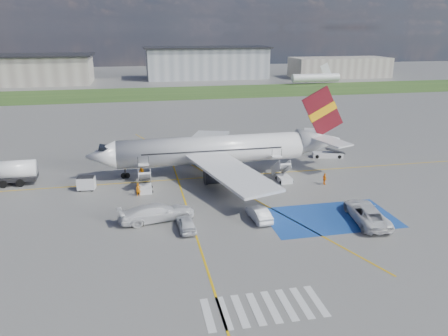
{
  "coord_description": "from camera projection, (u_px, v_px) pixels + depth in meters",
  "views": [
    {
      "loc": [
        -10.33,
        -44.42,
        19.81
      ],
      "look_at": [
        0.02,
        5.09,
        3.5
      ],
      "focal_mm": 35.0,
      "sensor_mm": 36.0,
      "label": 1
    }
  ],
  "objects": [
    {
      "name": "ground",
      "position": [
        233.0,
        211.0,
        49.47
      ],
      "size": [
        400.0,
        400.0,
        0.0
      ],
      "primitive_type": "plane",
      "color": "#60605E",
      "rests_on": "ground"
    },
    {
      "name": "grass_strip",
      "position": [
        166.0,
        93.0,
        137.97
      ],
      "size": [
        400.0,
        30.0,
        0.01
      ],
      "primitive_type": "cube",
      "color": "#2D4C1E",
      "rests_on": "ground"
    },
    {
      "name": "taxiway_line_main",
      "position": [
        214.0,
        177.0,
        60.65
      ],
      "size": [
        120.0,
        0.2,
        0.01
      ],
      "primitive_type": "cube",
      "color": "gold",
      "rests_on": "ground"
    },
    {
      "name": "taxiway_line_cross",
      "position": [
        204.0,
        259.0,
        39.18
      ],
      "size": [
        0.2,
        60.0,
        0.01
      ],
      "primitive_type": "cube",
      "color": "gold",
      "rests_on": "ground"
    },
    {
      "name": "taxiway_line_diag",
      "position": [
        214.0,
        177.0,
        60.65
      ],
      "size": [
        20.71,
        56.45,
        0.01
      ],
      "primitive_type": "cube",
      "rotation": [
        0.0,
        0.0,
        0.35
      ],
      "color": "gold",
      "rests_on": "ground"
    },
    {
      "name": "staging_box",
      "position": [
        330.0,
        218.0,
        47.69
      ],
      "size": [
        14.0,
        8.0,
        0.01
      ],
      "primitive_type": "cube",
      "color": "#184294",
      "rests_on": "ground"
    },
    {
      "name": "crosswalk",
      "position": [
        264.0,
        308.0,
        32.35
      ],
      "size": [
        9.0,
        4.0,
        0.01
      ],
      "color": "silver",
      "rests_on": "ground"
    },
    {
      "name": "terminal_west",
      "position": [
        6.0,
        70.0,
        158.33
      ],
      "size": [
        60.0,
        22.0,
        10.0
      ],
      "primitive_type": "cube",
      "color": "gray",
      "rests_on": "ground"
    },
    {
      "name": "terminal_centre",
      "position": [
        207.0,
        63.0,
        177.29
      ],
      "size": [
        48.0,
        18.0,
        12.0
      ],
      "primitive_type": "cube",
      "color": "gray",
      "rests_on": "ground"
    },
    {
      "name": "terminal_east",
      "position": [
        339.0,
        67.0,
        182.1
      ],
      "size": [
        40.0,
        16.0,
        8.0
      ],
      "primitive_type": "cube",
      "color": "gray",
      "rests_on": "ground"
    },
    {
      "name": "airliner",
      "position": [
        221.0,
        149.0,
        61.76
      ],
      "size": [
        36.81,
        32.95,
        11.92
      ],
      "color": "silver",
      "rests_on": "ground"
    },
    {
      "name": "airstairs_fwd",
      "position": [
        145.0,
        186.0,
        55.54
      ],
      "size": [
        1.9,
        5.2,
        3.6
      ],
      "color": "silver",
      "rests_on": "ground"
    },
    {
      "name": "airstairs_aft",
      "position": [
        283.0,
        176.0,
        59.14
      ],
      "size": [
        1.9,
        5.2,
        3.6
      ],
      "color": "silver",
      "rests_on": "ground"
    },
    {
      "name": "gpu_cart",
      "position": [
        86.0,
        184.0,
        55.58
      ],
      "size": [
        2.33,
        1.65,
        1.81
      ],
      "rotation": [
        0.0,
        0.0,
        -0.12
      ],
      "color": "silver",
      "rests_on": "ground"
    },
    {
      "name": "belt_loader",
      "position": [
        328.0,
        155.0,
        69.82
      ],
      "size": [
        5.25,
        2.82,
        1.52
      ],
      "rotation": [
        0.0,
        0.0,
        -0.24
      ],
      "color": "silver",
      "rests_on": "ground"
    },
    {
      "name": "car_silver_a",
      "position": [
        186.0,
        223.0,
        44.62
      ],
      "size": [
        1.87,
        4.27,
        1.43
      ],
      "primitive_type": "imported",
      "rotation": [
        0.0,
        0.0,
        3.18
      ],
      "color": "silver",
      "rests_on": "ground"
    },
    {
      "name": "car_silver_b",
      "position": [
        259.0,
        214.0,
        46.87
      ],
      "size": [
        1.98,
        4.6,
        1.47
      ],
      "primitive_type": "imported",
      "rotation": [
        0.0,
        0.0,
        3.24
      ],
      "color": "silver",
      "rests_on": "ground"
    },
    {
      "name": "van_white_a",
      "position": [
        367.0,
        210.0,
        46.59
      ],
      "size": [
        3.87,
        6.73,
        2.38
      ],
      "primitive_type": "imported",
      "rotation": [
        0.0,
        0.0,
        2.99
      ],
      "color": "silver",
      "rests_on": "ground"
    },
    {
      "name": "van_white_b",
      "position": [
        157.0,
        210.0,
        46.72
      ],
      "size": [
        6.47,
        3.58,
        2.39
      ],
      "primitive_type": "imported",
      "rotation": [
        0.0,
        0.0,
        1.76
      ],
      "color": "silver",
      "rests_on": "ground"
    },
    {
      "name": "crew_fwd",
      "position": [
        138.0,
        190.0,
        53.59
      ],
      "size": [
        0.67,
        0.51,
        1.64
      ],
      "primitive_type": "imported",
      "rotation": [
        0.0,
        0.0,
        0.21
      ],
      "color": "orange",
      "rests_on": "ground"
    },
    {
      "name": "crew_nose",
      "position": [
        142.0,
        172.0,
        59.99
      ],
      "size": [
        1.03,
        1.07,
        1.73
      ],
      "primitive_type": "imported",
      "rotation": [
        0.0,
        0.0,
        -0.91
      ],
      "color": "orange",
      "rests_on": "ground"
    },
    {
      "name": "crew_aft",
      "position": [
        325.0,
        179.0,
        57.56
      ],
      "size": [
        0.45,
        0.94,
        1.55
      ],
      "primitive_type": "imported",
      "rotation": [
        0.0,
        0.0,
        1.65
      ],
      "color": "orange",
      "rests_on": "ground"
    }
  ]
}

